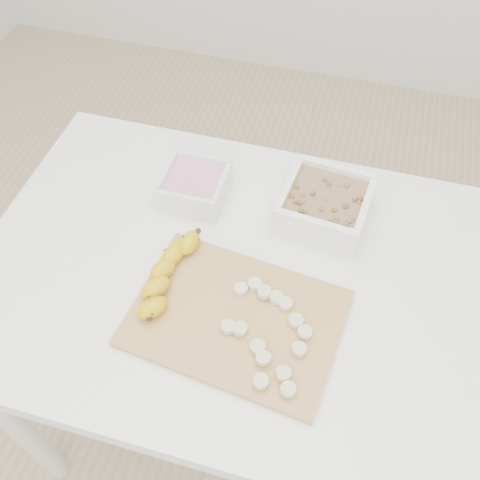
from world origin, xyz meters
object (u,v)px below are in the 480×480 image
(table, at_px, (236,298))
(bowl_granola, at_px, (325,205))
(bowl_yogurt, at_px, (194,185))
(cutting_board, at_px, (236,318))
(banana, at_px, (167,275))

(table, relative_size, bowl_granola, 5.46)
(bowl_yogurt, distance_m, cutting_board, 0.31)
(table, height_order, banana, banana)
(cutting_board, xyz_separation_m, banana, (-0.14, 0.04, 0.02))
(bowl_yogurt, height_order, banana, bowl_yogurt)
(cutting_board, bearing_deg, bowl_granola, 69.08)
(bowl_yogurt, relative_size, bowl_granola, 0.71)
(table, distance_m, bowl_yogurt, 0.25)
(bowl_granola, bearing_deg, table, -127.66)
(bowl_yogurt, height_order, bowl_granola, bowl_granola)
(table, bearing_deg, bowl_granola, 52.34)
(bowl_granola, bearing_deg, banana, -136.22)
(table, height_order, bowl_granola, bowl_granola)
(table, height_order, cutting_board, cutting_board)
(bowl_granola, distance_m, cutting_board, 0.30)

